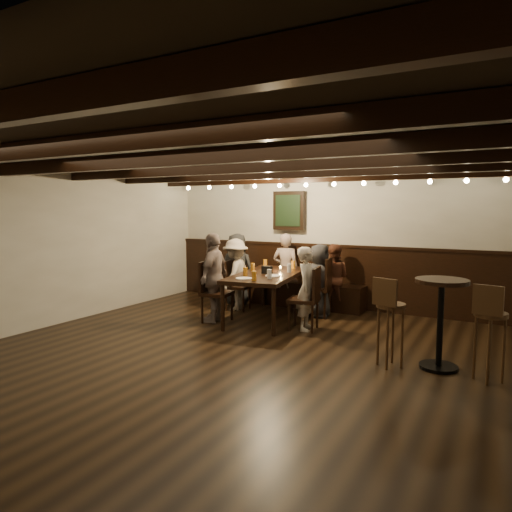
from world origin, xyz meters
The scene contains 27 objects.
room centered at (-0.29, 2.21, 1.07)m, with size 7.00×7.00×7.00m.
dining_table centered at (-0.55, 2.06, 0.69)m, with size 1.22×2.12×0.75m.
chair_left_near centered at (-1.33, 2.39, 0.27)m, with size 0.46×0.46×0.87m.
chair_left_far centered at (-1.19, 1.50, 0.29)m, with size 0.51×0.51×0.96m.
chair_right_near centered at (0.08, 2.63, 0.30)m, with size 0.51×0.51×0.98m.
chair_right_far centered at (0.23, 1.74, 0.29)m, with size 0.49×0.49×0.93m.
person_bench_left centered at (-1.59, 2.80, 0.66)m, with size 0.65×0.42×1.33m, color black.
person_bench_centre centered at (-0.73, 3.10, 0.67)m, with size 0.49×0.32×1.34m, color gray.
person_bench_right centered at (0.19, 3.10, 0.59)m, with size 0.57×0.45×1.18m, color brown.
person_left_near centered at (-1.37, 2.38, 0.63)m, with size 0.82×0.47×1.26m, color gray.
person_left_far centered at (-1.22, 1.49, 0.71)m, with size 0.83×0.35×1.42m, color gray.
person_right_near centered at (0.11, 2.63, 0.60)m, with size 0.59×0.38×1.21m, color #27272A.
person_right_far centered at (0.26, 1.74, 0.62)m, with size 0.45×0.30×1.23m, color #BBAF9F.
pint_a centered at (-0.94, 2.71, 0.82)m, with size 0.07×0.07×0.14m, color #BF7219.
pint_b centered at (-0.41, 2.75, 0.82)m, with size 0.07×0.07×0.14m, color #BF7219.
pint_c centered at (-0.86, 2.11, 0.82)m, with size 0.07×0.07×0.14m, color #BF7219.
pint_d centered at (-0.29, 2.31, 0.82)m, with size 0.07×0.07×0.14m, color silver.
pint_e centered at (-0.69, 1.58, 0.82)m, with size 0.07×0.07×0.14m, color #BF7219.
pint_f centered at (-0.26, 1.55, 0.82)m, with size 0.07×0.07×0.14m, color silver.
pint_g centered at (-0.37, 1.28, 0.82)m, with size 0.07×0.07×0.14m, color #BF7219.
plate_near centered at (-0.58, 1.35, 0.76)m, with size 0.24×0.24×0.01m, color white.
plate_far centered at (-0.32, 1.80, 0.76)m, with size 0.24×0.24×0.01m, color white.
condiment_caddy centered at (-0.54, 2.01, 0.81)m, with size 0.15×0.10×0.12m, color black.
candle centered at (-0.48, 2.38, 0.78)m, with size 0.05×0.05×0.05m, color beige.
high_top_table centered at (2.20, 0.93, 0.67)m, with size 0.57×0.57×1.02m.
bar_stool_left centered at (1.70, 0.73, 0.38)m, with size 0.35×0.36×1.03m.
bar_stool_right centered at (2.70, 0.78, 0.38)m, with size 0.34×0.35×1.03m.
Camera 1 is at (2.82, -4.41, 1.79)m, focal length 32.00 mm.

